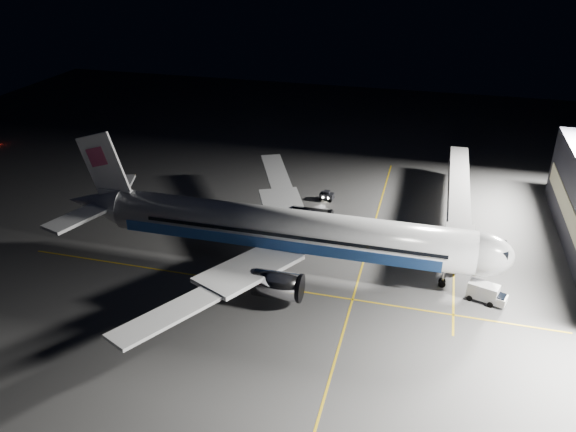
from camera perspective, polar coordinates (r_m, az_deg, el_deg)
The scene contains 11 objects.
ground at distance 76.80m, azimuth -0.09°, elevation -4.85°, with size 200.00×200.00×0.00m, color #4C4C4F.
guide_line_main at distance 75.19m, azimuth 7.32°, elevation -5.86°, with size 0.25×80.00×0.01m, color gold.
guide_line_cross at distance 71.95m, azimuth -1.36°, elevation -7.27°, with size 70.00×0.25×0.01m, color gold.
guide_line_side at distance 83.58m, azimuth 16.52°, elevation -3.24°, with size 0.25×40.00×0.01m, color gold.
airliner at distance 74.47m, azimuth -0.89°, elevation -1.35°, with size 61.48×54.22×16.64m.
jet_bridge at distance 88.76m, azimuth 16.93°, elevation 1.85°, with size 3.60×34.40×6.30m.
service_truck at distance 72.87m, azimuth 19.52°, elevation -7.37°, with size 4.92×3.17×2.35m.
baggage_tug at distance 94.74m, azimuth 3.96°, elevation 2.07°, with size 2.37×1.97×1.62m.
safety_cone_a at distance 83.97m, azimuth 4.07°, elevation -1.70°, with size 0.43×0.43×0.64m, color #FF4D0A.
safety_cone_b at distance 78.90m, azimuth 4.89°, elevation -3.79°, with size 0.37×0.37×0.56m, color #FF4D0A.
safety_cone_c at distance 83.40m, azimuth 1.96°, elevation -1.87°, with size 0.40×0.40×0.61m, color #FF4D0A.
Camera 1 is at (17.20, -63.03, 40.36)m, focal length 35.00 mm.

